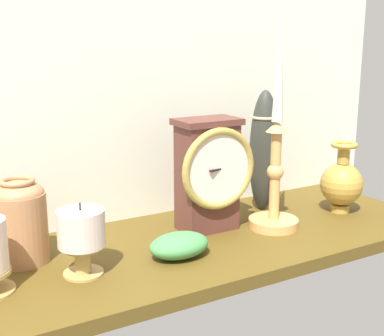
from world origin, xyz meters
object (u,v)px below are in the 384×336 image
object	(u,v)px
candlestick_tall_left	(276,165)
brass_vase_bulbous	(342,183)
pillar_candle_front	(82,235)
tall_ceramic_vase	(264,150)
brass_vase_jar	(20,219)
mantel_clock	(209,173)

from	to	relation	value
candlestick_tall_left	brass_vase_bulbous	xyz separation A→B (cm)	(18.93, 0.56, -6.30)
brass_vase_bulbous	pillar_candle_front	distance (cm)	58.96
pillar_candle_front	candlestick_tall_left	bearing A→B (deg)	2.54
tall_ceramic_vase	brass_vase_jar	bearing A→B (deg)	-177.63
mantel_clock	brass_vase_jar	bearing A→B (deg)	175.44
tall_ceramic_vase	brass_vase_bulbous	bearing A→B (deg)	-35.41
candlestick_tall_left	brass_vase_jar	size ratio (longest dim) A/B	2.95
candlestick_tall_left	pillar_candle_front	size ratio (longest dim) A/B	3.57
brass_vase_bulbous	pillar_candle_front	xyz separation A→B (cm)	(-58.91, -2.34, 0.13)
pillar_candle_front	tall_ceramic_vase	bearing A→B (deg)	15.05
brass_vase_bulbous	mantel_clock	bearing A→B (deg)	171.11
pillar_candle_front	tall_ceramic_vase	distance (cm)	47.20
candlestick_tall_left	brass_vase_bulbous	size ratio (longest dim) A/B	2.78
tall_ceramic_vase	mantel_clock	bearing A→B (deg)	-163.69
candlestick_tall_left	mantel_clock	bearing A→B (deg)	155.61
candlestick_tall_left	pillar_candle_front	xyz separation A→B (cm)	(-39.98, -1.78, -6.17)
brass_vase_bulbous	tall_ceramic_vase	xyz separation A→B (cm)	(-13.78, 9.80, 6.76)
mantel_clock	pillar_candle_front	bearing A→B (deg)	-165.71
mantel_clock	candlestick_tall_left	distance (cm)	13.10
mantel_clock	tall_ceramic_vase	xyz separation A→B (cm)	(17.02, 4.98, 1.76)
candlestick_tall_left	brass_vase_jar	bearing A→B (deg)	170.14
brass_vase_bulbous	brass_vase_jar	world-z (taller)	brass_vase_bulbous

